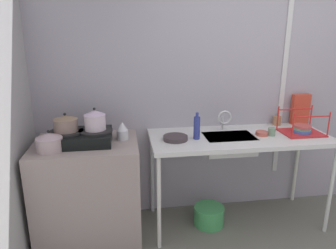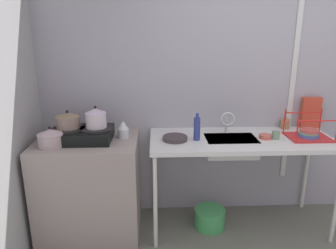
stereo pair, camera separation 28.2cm
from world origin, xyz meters
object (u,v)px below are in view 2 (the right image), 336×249
(small_bowl_on_drainboard, at_px, (265,137))
(faucet, at_px, (227,120))
(pot_on_left_burner, at_px, (68,120))
(utensil_jar, at_px, (285,124))
(cup_by_rack, at_px, (276,135))
(cereal_box, at_px, (310,113))
(dish_rack, at_px, (309,134))
(pot_on_right_burner, at_px, (96,118))
(bucket_on_floor, at_px, (210,218))
(stove, at_px, (83,134))
(frying_pan, at_px, (175,138))
(pot_beside_stove, at_px, (51,138))
(bottle_by_sink, at_px, (197,128))
(sink_basin, at_px, (231,146))
(percolator, at_px, (123,129))

(small_bowl_on_drainboard, bearing_deg, faucet, 154.16)
(pot_on_left_burner, relative_size, utensil_jar, 1.08)
(cup_by_rack, relative_size, cereal_box, 0.24)
(dish_rack, bearing_deg, cup_by_rack, -176.07)
(pot_on_right_burner, height_order, utensil_jar, pot_on_right_burner)
(pot_on_left_burner, height_order, bucket_on_floor, pot_on_left_burner)
(cup_by_rack, bearing_deg, pot_on_left_burner, 178.64)
(stove, xyz_separation_m, pot_on_left_burner, (-0.12, 0.00, 0.13))
(stove, relative_size, faucet, 2.52)
(pot_on_right_burner, bearing_deg, utensil_jar, 8.66)
(frying_pan, height_order, dish_rack, dish_rack)
(pot_beside_stove, relative_size, dish_rack, 0.58)
(stove, distance_m, bottle_by_sink, 1.02)
(sink_basin, distance_m, bucket_on_floor, 0.76)
(percolator, relative_size, cereal_box, 0.51)
(pot_beside_stove, bearing_deg, bucket_on_floor, 5.50)
(pot_on_right_burner, bearing_deg, pot_on_left_burner, 180.00)
(pot_on_right_burner, height_order, frying_pan, pot_on_right_burner)
(stove, bearing_deg, pot_on_right_burner, 0.00)
(sink_basin, xyz_separation_m, cereal_box, (0.86, 0.29, 0.23))
(pot_on_left_burner, relative_size, small_bowl_on_drainboard, 1.78)
(cereal_box, xyz_separation_m, utensil_jar, (-0.25, -0.01, -0.11))
(pot_on_right_burner, relative_size, sink_basin, 0.42)
(pot_on_right_burner, relative_size, frying_pan, 0.89)
(pot_on_left_burner, distance_m, pot_beside_stove, 0.22)
(sink_basin, distance_m, dish_rack, 0.72)
(pot_on_right_burner, bearing_deg, cup_by_rack, -1.57)
(frying_pan, bearing_deg, dish_rack, 0.73)
(percolator, bearing_deg, pot_on_left_burner, -173.39)
(pot_beside_stove, bearing_deg, small_bowl_on_drainboard, 4.12)
(stove, height_order, cup_by_rack, stove)
(dish_rack, bearing_deg, faucet, 167.89)
(pot_beside_stove, distance_m, bucket_on_floor, 1.67)
(percolator, xyz_separation_m, bottle_by_sink, (0.66, -0.09, 0.03))
(small_bowl_on_drainboard, height_order, bottle_by_sink, bottle_by_sink)
(stove, height_order, dish_rack, dish_rack)
(utensil_jar, bearing_deg, small_bowl_on_drainboard, -134.65)
(pot_on_right_burner, xyz_separation_m, cup_by_rack, (1.61, -0.04, -0.17))
(pot_on_right_burner, relative_size, dish_rack, 0.53)
(sink_basin, height_order, faucet, faucet)
(pot_on_left_burner, xyz_separation_m, bottle_by_sink, (1.14, -0.04, -0.08))
(dish_rack, bearing_deg, small_bowl_on_drainboard, -179.81)
(stove, distance_m, faucet, 1.33)
(faucet, relative_size, bottle_by_sink, 0.87)
(pot_beside_stove, distance_m, frying_pan, 1.06)
(bottle_by_sink, height_order, cereal_box, cereal_box)
(dish_rack, bearing_deg, sink_basin, 178.38)
(cereal_box, bearing_deg, pot_beside_stove, -171.46)
(percolator, bearing_deg, cup_by_rack, -4.12)
(pot_on_left_burner, relative_size, bottle_by_sink, 0.84)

